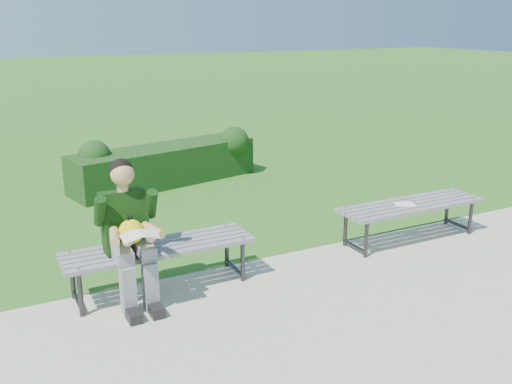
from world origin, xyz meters
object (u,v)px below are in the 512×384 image
object	(u,v)px
hedge	(166,163)
paper_sheet	(405,204)
bench_right	(411,208)
bench_left	(159,251)
seated_boy	(129,229)

from	to	relation	value
hedge	paper_sheet	xyz separation A→B (m)	(1.63, -3.72, 0.13)
hedge	bench_right	world-z (taller)	hedge
bench_right	hedge	bearing A→B (deg)	115.01
bench_left	seated_boy	bearing A→B (deg)	-162.87
bench_right	seated_boy	size ratio (longest dim) A/B	1.37
bench_right	paper_sheet	xyz separation A→B (m)	(-0.10, -0.00, 0.06)
paper_sheet	seated_boy	bearing A→B (deg)	-179.81
paper_sheet	hedge	bearing A→B (deg)	113.73
bench_left	paper_sheet	size ratio (longest dim) A/B	6.79
seated_boy	paper_sheet	xyz separation A→B (m)	(3.21, 0.01, -0.24)
bench_left	seated_boy	distance (m)	0.43
bench_left	paper_sheet	world-z (taller)	bench_left
bench_right	bench_left	bearing A→B (deg)	178.44
bench_left	paper_sheet	bearing A→B (deg)	-1.61
hedge	paper_sheet	world-z (taller)	hedge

